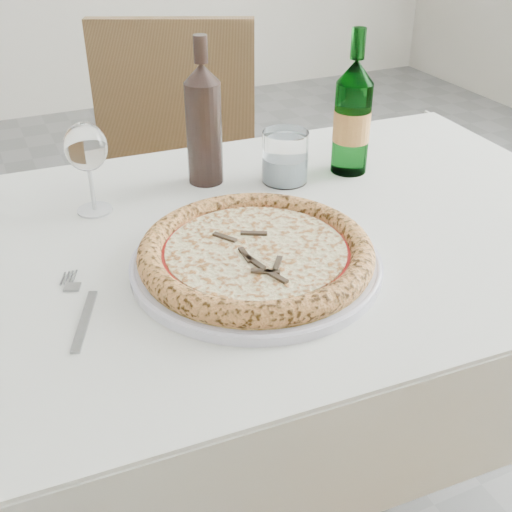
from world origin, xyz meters
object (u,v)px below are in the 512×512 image
at_px(dining_table, 231,288).
at_px(wine_bottle, 204,123).
at_px(beer_bottle, 352,117).
at_px(plate, 256,262).
at_px(pizza, 256,252).
at_px(tumbler, 285,160).
at_px(wine_glass, 86,149).
at_px(chair_far, 175,177).

xyz_separation_m(dining_table, wine_bottle, (0.04, 0.22, 0.21)).
bearing_deg(beer_bottle, plate, -141.35).
xyz_separation_m(pizza, beer_bottle, (0.31, 0.25, 0.08)).
bearing_deg(tumbler, pizza, -124.39).
xyz_separation_m(plate, tumbler, (0.18, 0.26, 0.03)).
bearing_deg(pizza, wine_glass, 122.34).
bearing_deg(pizza, tumbler, 55.61).
bearing_deg(plate, tumbler, 55.61).
relative_size(wine_glass, beer_bottle, 0.59).
bearing_deg(plate, beer_bottle, 38.65).
height_order(dining_table, tumbler, tumbler).
xyz_separation_m(chair_far, wine_bottle, (-0.09, -0.52, 0.34)).
relative_size(wine_glass, tumbler, 1.65).
bearing_deg(chair_far, pizza, -99.10).
bearing_deg(wine_bottle, beer_bottle, -14.46).
relative_size(plate, wine_bottle, 1.39).
bearing_deg(wine_glass, dining_table, -45.41).
xyz_separation_m(plate, pizza, (-0.00, -0.00, 0.02)).
xyz_separation_m(dining_table, chair_far, (0.13, 0.73, -0.13)).
bearing_deg(dining_table, tumbler, 41.74).
xyz_separation_m(chair_far, wine_glass, (-0.31, -0.55, 0.34)).
height_order(dining_table, chair_far, chair_far).
distance_m(dining_table, tumbler, 0.27).
height_order(plate, beer_bottle, beer_bottle).
bearing_deg(wine_glass, chair_far, 60.69).
xyz_separation_m(tumbler, beer_bottle, (0.13, -0.01, 0.07)).
relative_size(pizza, tumbler, 3.60).
height_order(tumbler, beer_bottle, beer_bottle).
height_order(plate, wine_glass, wine_glass).
distance_m(plate, beer_bottle, 0.41).
height_order(wine_glass, tumbler, wine_glass).
distance_m(plate, wine_bottle, 0.34).
relative_size(dining_table, wine_glass, 8.61).
relative_size(dining_table, chair_far, 1.46).
height_order(plate, wine_bottle, wine_bottle).
bearing_deg(dining_table, beer_bottle, 25.49).
bearing_deg(pizza, wine_bottle, 82.65).
bearing_deg(plate, wine_bottle, 82.65).
xyz_separation_m(plate, wine_glass, (-0.18, 0.28, 0.10)).
bearing_deg(wine_bottle, dining_table, -100.67).
bearing_deg(chair_far, dining_table, -100.31).
xyz_separation_m(chair_far, beer_bottle, (0.18, -0.58, 0.33)).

